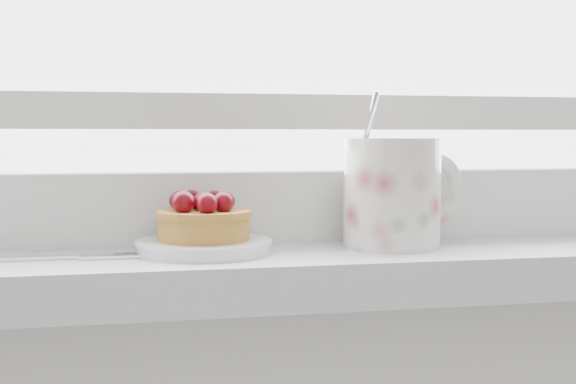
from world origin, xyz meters
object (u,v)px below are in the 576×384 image
object	(u,v)px
saucer	(204,247)
fork	(37,258)
floral_mug	(395,190)
raspberry_tart	(203,219)

from	to	relation	value
saucer	fork	xyz separation A→B (m)	(-0.14, -0.01, -0.00)
floral_mug	raspberry_tart	bearing A→B (deg)	-179.06
saucer	raspberry_tart	xyz separation A→B (m)	(-0.00, 0.00, 0.03)
raspberry_tart	fork	distance (m)	0.15
fork	floral_mug	bearing A→B (deg)	1.98
floral_mug	fork	distance (m)	0.33
floral_mug	fork	xyz separation A→B (m)	(-0.33, -0.01, -0.05)
floral_mug	fork	world-z (taller)	floral_mug
saucer	floral_mug	distance (m)	0.19
raspberry_tart	saucer	bearing A→B (deg)	-9.56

